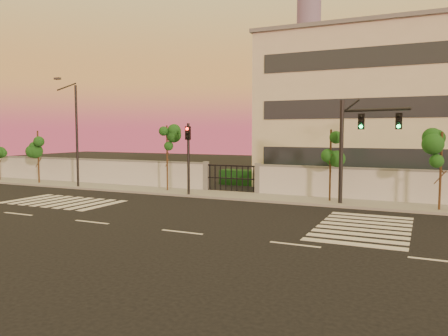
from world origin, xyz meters
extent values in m
plane|color=black|center=(0.00, 0.00, 0.00)|extent=(120.00, 120.00, 0.00)
cube|color=gray|center=(0.00, 10.50, 0.07)|extent=(60.00, 3.00, 0.15)
cube|color=silver|center=(-17.50, 12.00, 1.00)|extent=(25.00, 0.30, 2.00)
cube|color=slate|center=(-17.50, 12.00, 2.06)|extent=(25.00, 0.36, 0.12)
cube|color=slate|center=(-5.00, 12.00, 1.10)|extent=(0.35, 0.35, 2.20)
cube|color=slate|center=(-1.00, 12.00, 1.10)|extent=(0.35, 0.35, 2.20)
cube|color=black|center=(9.00, 14.50, 0.90)|extent=(20.00, 2.00, 1.80)
cube|color=black|center=(-16.00, 14.50, 0.70)|extent=(12.00, 1.80, 1.40)
cube|color=black|center=(-3.00, 17.00, 0.60)|extent=(6.00, 1.50, 1.20)
cube|color=beige|center=(9.00, 22.00, 6.00)|extent=(24.00, 12.00, 12.00)
cube|color=#262D38|center=(9.00, 15.98, 2.50)|extent=(22.00, 0.08, 1.40)
cube|color=#262D38|center=(9.00, 15.98, 6.00)|extent=(22.00, 0.08, 1.40)
cube|color=#262D38|center=(9.00, 15.98, 9.50)|extent=(22.00, 0.08, 1.40)
cube|color=slate|center=(9.00, 22.00, 12.10)|extent=(24.40, 12.40, 0.30)
cylinder|color=slate|center=(-65.00, 280.00, 55.00)|extent=(16.00, 16.00, 110.00)
cube|color=silver|center=(-14.00, 4.00, 0.01)|extent=(0.50, 4.00, 0.02)
cube|color=silver|center=(-13.10, 4.00, 0.01)|extent=(0.50, 4.00, 0.02)
cube|color=silver|center=(-12.20, 4.00, 0.01)|extent=(0.50, 4.00, 0.02)
cube|color=silver|center=(-11.30, 4.00, 0.01)|extent=(0.50, 4.00, 0.02)
cube|color=silver|center=(-10.40, 4.00, 0.01)|extent=(0.50, 4.00, 0.02)
cube|color=silver|center=(-9.50, 4.00, 0.01)|extent=(0.50, 4.00, 0.02)
cube|color=silver|center=(-8.60, 4.00, 0.01)|extent=(0.50, 4.00, 0.02)
cube|color=silver|center=(-7.70, 4.00, 0.01)|extent=(0.50, 4.00, 0.02)
cube|color=silver|center=(7.00, 1.00, 0.01)|extent=(4.00, 0.50, 0.02)
cube|color=silver|center=(7.00, 1.90, 0.01)|extent=(4.00, 0.50, 0.02)
cube|color=silver|center=(7.00, 2.80, 0.01)|extent=(4.00, 0.50, 0.02)
cube|color=silver|center=(7.00, 3.70, 0.01)|extent=(4.00, 0.50, 0.02)
cube|color=silver|center=(7.00, 4.60, 0.01)|extent=(4.00, 0.50, 0.02)
cube|color=silver|center=(7.00, 5.50, 0.01)|extent=(4.00, 0.50, 0.02)
cube|color=silver|center=(7.00, 6.40, 0.01)|extent=(4.00, 0.50, 0.02)
cube|color=silver|center=(7.00, 7.30, 0.01)|extent=(4.00, 0.50, 0.02)
cube|color=silver|center=(-10.00, 0.00, 0.01)|extent=(2.00, 0.15, 0.01)
cube|color=silver|center=(-5.00, 0.00, 0.01)|extent=(2.00, 0.15, 0.01)
cube|color=silver|center=(0.00, 0.00, 0.01)|extent=(2.00, 0.15, 0.01)
cube|color=silver|center=(5.00, 0.00, 0.01)|extent=(2.00, 0.15, 0.01)
cube|color=silver|center=(10.00, 0.00, 0.01)|extent=(2.00, 0.15, 0.01)
sphere|color=#154B18|center=(-24.06, 10.32, 2.61)|extent=(0.76, 0.76, 0.76)
cylinder|color=#382314|center=(-19.51, 10.02, 2.22)|extent=(0.12, 0.12, 4.43)
sphere|color=#154B18|center=(-19.51, 10.02, 3.55)|extent=(1.14, 1.14, 1.14)
sphere|color=#154B18|center=(-19.15, 10.23, 2.88)|extent=(0.87, 0.87, 0.87)
sphere|color=#154B18|center=(-19.82, 9.87, 3.10)|extent=(0.83, 0.83, 0.83)
cylinder|color=#382314|center=(-7.38, 10.52, 2.40)|extent=(0.11, 0.11, 4.79)
sphere|color=#154B18|center=(-7.38, 10.52, 3.83)|extent=(1.02, 1.02, 1.02)
sphere|color=#154B18|center=(-7.05, 10.71, 3.11)|extent=(0.78, 0.78, 0.78)
sphere|color=#154B18|center=(-7.66, 10.38, 3.35)|extent=(0.74, 0.74, 0.74)
cylinder|color=#382314|center=(4.20, 10.58, 2.24)|extent=(0.11, 0.11, 4.48)
sphere|color=#154B18|center=(4.20, 10.58, 3.58)|extent=(1.03, 1.03, 1.03)
sphere|color=#154B18|center=(4.53, 10.77, 2.91)|extent=(0.79, 0.79, 0.79)
sphere|color=#154B18|center=(3.92, 10.44, 3.13)|extent=(0.75, 0.75, 0.75)
cylinder|color=#382314|center=(10.20, 9.93, 2.17)|extent=(0.13, 0.13, 4.33)
sphere|color=#154B18|center=(10.20, 9.93, 3.47)|extent=(1.15, 1.15, 1.15)
sphere|color=#154B18|center=(9.88, 9.77, 3.03)|extent=(0.84, 0.84, 0.84)
cylinder|color=black|center=(4.96, 9.89, 3.08)|extent=(0.24, 0.24, 6.16)
cylinder|color=black|center=(6.84, 9.89, 5.56)|extent=(3.66, 1.26, 0.16)
cube|color=black|center=(6.05, 9.84, 4.92)|extent=(0.35, 0.18, 0.89)
sphere|color=#0CF259|center=(6.05, 9.73, 4.64)|extent=(0.20, 0.20, 0.20)
cube|color=black|center=(8.03, 9.84, 4.92)|extent=(0.35, 0.18, 0.89)
sphere|color=#0CF259|center=(8.03, 9.73, 4.64)|extent=(0.20, 0.20, 0.20)
cylinder|color=black|center=(-4.93, 9.29, 2.45)|extent=(0.17, 0.17, 4.91)
cube|color=black|center=(-4.93, 9.24, 4.25)|extent=(0.38, 0.20, 0.98)
sphere|color=red|center=(-4.93, 9.13, 4.56)|extent=(0.22, 0.22, 0.22)
cylinder|color=black|center=(-14.80, 9.50, 3.93)|extent=(0.18, 0.18, 7.86)
cylinder|color=black|center=(-14.80, 8.61, 7.67)|extent=(0.10, 1.88, 0.76)
cube|color=#3F3F44|center=(-14.80, 7.73, 8.16)|extent=(0.49, 0.25, 0.15)
camera|label=1|loc=(9.44, -16.06, 4.31)|focal=35.00mm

